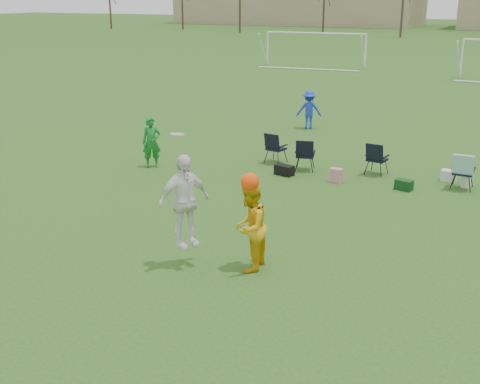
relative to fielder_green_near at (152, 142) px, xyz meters
The scene contains 6 objects.
ground 8.36m from the fielder_green_near, 48.45° to the right, with size 260.00×260.00×0.00m, color #2D4F18.
fielder_green_near is the anchor object (origin of this frame).
fielder_blue 7.77m from the fielder_green_near, 71.95° to the left, with size 0.97×0.56×1.51m, color #193CC2.
center_contest 7.54m from the fielder_green_near, 46.16° to the right, with size 2.02×1.44×2.66m.
sideline_setup 7.66m from the fielder_green_near, 13.70° to the left, with size 8.74×1.87×1.66m.
goal_left 28.15m from the fielder_green_near, 99.16° to the left, with size 7.39×0.76×2.46m.
Camera 1 is at (4.75, -8.63, 5.07)m, focal length 45.00 mm.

